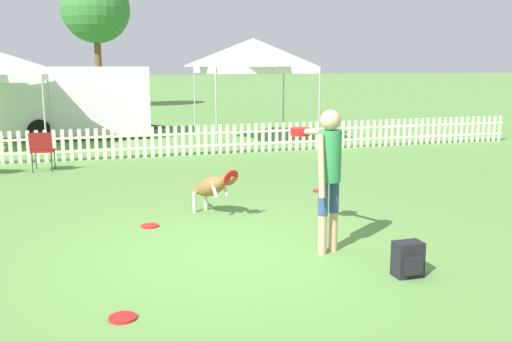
# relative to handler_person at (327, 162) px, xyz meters

# --- Properties ---
(ground_plane) EXTENTS (240.00, 240.00, 0.00)m
(ground_plane) POSITION_rel_handler_person_xyz_m (-1.05, 0.34, -1.13)
(ground_plane) COLOR #5B8C42
(handler_person) EXTENTS (0.41, 1.16, 1.77)m
(handler_person) POSITION_rel_handler_person_xyz_m (0.00, 0.00, 0.00)
(handler_person) COLOR tan
(handler_person) RESTS_ON ground_plane
(leaping_dog) EXTENTS (0.63, 1.14, 0.78)m
(leaping_dog) POSITION_rel_handler_person_xyz_m (-0.95, 2.08, -0.67)
(leaping_dog) COLOR olive
(leaping_dog) RESTS_ON ground_plane
(frisbee_near_handler) EXTENTS (0.26, 0.26, 0.02)m
(frisbee_near_handler) POSITION_rel_handler_person_xyz_m (-1.96, 1.73, -1.11)
(frisbee_near_handler) COLOR red
(frisbee_near_handler) RESTS_ON ground_plane
(frisbee_near_dog) EXTENTS (0.26, 0.26, 0.02)m
(frisbee_near_dog) POSITION_rel_handler_person_xyz_m (-2.56, -1.24, -1.11)
(frisbee_near_dog) COLOR red
(frisbee_near_dog) RESTS_ON ground_plane
(frisbee_midfield) EXTENTS (0.26, 0.26, 0.02)m
(frisbee_midfield) POSITION_rel_handler_person_xyz_m (1.28, 3.12, -1.11)
(frisbee_midfield) COLOR red
(frisbee_midfield) RESTS_ON ground_plane
(backpack_on_grass) EXTENTS (0.31, 0.25, 0.39)m
(backpack_on_grass) POSITION_rel_handler_person_xyz_m (0.52, -1.07, -0.93)
(backpack_on_grass) COLOR black
(backpack_on_grass) RESTS_ON ground_plane
(picket_fence) EXTENTS (20.87, 0.04, 0.77)m
(picket_fence) POSITION_rel_handler_person_xyz_m (-1.05, 7.99, -0.74)
(picket_fence) COLOR silver
(picket_fence) RESTS_ON ground_plane
(folding_chair_blue_left) EXTENTS (0.52, 0.54, 0.87)m
(folding_chair_blue_left) POSITION_rel_handler_person_xyz_m (-3.66, 6.70, -0.61)
(folding_chair_blue_left) COLOR #333338
(folding_chair_blue_left) RESTS_ON ground_plane
(canopy_tent_main) EXTENTS (3.04, 3.04, 3.05)m
(canopy_tent_main) POSITION_rel_handler_person_xyz_m (2.16, 10.20, 1.41)
(canopy_tent_main) COLOR #B2B2B2
(canopy_tent_main) RESTS_ON ground_plane
(equipment_trailer) EXTENTS (6.13, 2.77, 2.21)m
(equipment_trailer) POSITION_rel_handler_person_xyz_m (-3.26, 12.83, 0.05)
(equipment_trailer) COLOR white
(equipment_trailer) RESTS_ON ground_plane
(tree_left_grove) EXTENTS (3.48, 3.48, 6.83)m
(tree_left_grove) POSITION_rel_handler_person_xyz_m (-1.80, 25.00, 3.93)
(tree_left_grove) COLOR brown
(tree_left_grove) RESTS_ON ground_plane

